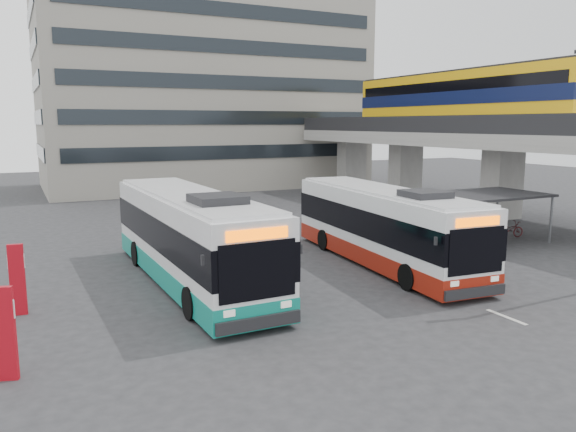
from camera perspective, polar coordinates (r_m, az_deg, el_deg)
name	(u,v)px	position (r m, az deg, el deg)	size (l,w,h in m)	color
ground	(341,280)	(22.37, 5.39, -6.50)	(120.00, 120.00, 0.00)	#28282B
viaduct	(459,122)	(41.57, 17.02, 9.16)	(8.00, 32.00, 9.68)	gray
bike_shelter	(455,216)	(29.45, 16.57, 0.04)	(10.00, 4.00, 2.54)	#595B60
office_block	(202,57)	(57.36, -8.72, 15.69)	(30.00, 15.00, 25.00)	gray
road_markings	(442,292)	(21.50, 15.38, -7.45)	(0.15, 7.60, 0.01)	beige
bus_main	(383,227)	(24.83, 9.61, -1.07)	(3.54, 12.24, 3.57)	white
bus_teal	(190,238)	(21.91, -9.94, -2.21)	(3.02, 12.86, 3.78)	white
pedestrian	(207,294)	(17.70, -8.20, -7.84)	(0.65, 0.43, 1.79)	black
sign_totem_south	(5,332)	(15.20, -26.79, -10.49)	(0.49, 0.29, 2.33)	#AB0A16
sign_totem_mid	(17,279)	(20.03, -25.79, -5.74)	(0.51, 0.22, 2.33)	#AB0A16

